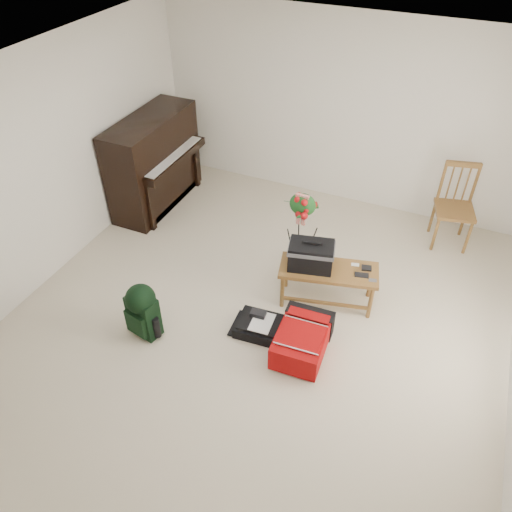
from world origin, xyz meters
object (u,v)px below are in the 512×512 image
at_px(red_suitcase, 304,336).
at_px(black_duffel, 261,326).
at_px(piano, 155,164).
at_px(bench, 317,258).
at_px(flower_stand, 300,238).
at_px(dining_chair, 455,207).
at_px(green_backpack, 142,308).

relative_size(red_suitcase, black_duffel, 1.40).
bearing_deg(black_duffel, piano, 139.01).
height_order(bench, flower_stand, flower_stand).
distance_m(bench, dining_chair, 2.07).
bearing_deg(piano, black_duffel, -36.35).
bearing_deg(dining_chair, flower_stand, -149.86).
bearing_deg(dining_chair, green_backpack, -145.97).
distance_m(black_duffel, flower_stand, 1.08).
xyz_separation_m(black_duffel, flower_stand, (0.06, 0.96, 0.50)).
bearing_deg(dining_chair, red_suitcase, -127.58).
distance_m(dining_chair, flower_stand, 2.07).
height_order(bench, red_suitcase, bench).
relative_size(bench, black_duffel, 2.13).
bearing_deg(green_backpack, dining_chair, 59.69).
distance_m(piano, dining_chair, 3.91).
distance_m(piano, flower_stand, 2.45).
xyz_separation_m(piano, bench, (2.63, -0.97, -0.04)).
bearing_deg(bench, red_suitcase, -93.08).
relative_size(red_suitcase, flower_stand, 0.62).
height_order(dining_chair, green_backpack, dining_chair).
relative_size(black_duffel, green_backpack, 0.83).
bearing_deg(green_backpack, piano, 131.28).
xyz_separation_m(piano, red_suitcase, (2.76, -1.71, -0.44)).
height_order(bench, dining_chair, dining_chair).
distance_m(red_suitcase, flower_stand, 1.15).
xyz_separation_m(dining_chair, red_suitcase, (-1.09, -2.41, -0.35)).
bearing_deg(red_suitcase, piano, 145.09).
relative_size(dining_chair, red_suitcase, 1.44).
height_order(dining_chair, flower_stand, flower_stand).
distance_m(piano, bench, 2.80).
bearing_deg(flower_stand, dining_chair, 46.18).
relative_size(bench, flower_stand, 0.94).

